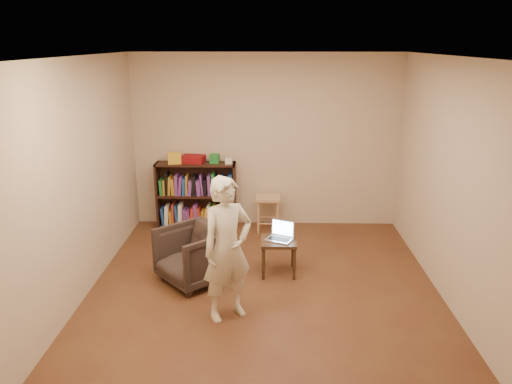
{
  "coord_description": "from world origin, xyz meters",
  "views": [
    {
      "loc": [
        0.05,
        -5.14,
        2.75
      ],
      "look_at": [
        -0.1,
        0.35,
        1.08
      ],
      "focal_mm": 35.0,
      "sensor_mm": 36.0,
      "label": 1
    }
  ],
  "objects_px": {
    "person": "(227,249)",
    "stool": "(268,203)",
    "armchair": "(194,255)",
    "side_table": "(279,245)",
    "bookshelf": "(197,198)",
    "laptop": "(281,235)"
  },
  "relations": [
    {
      "from": "person",
      "to": "stool",
      "type": "bearing_deg",
      "value": 47.11
    },
    {
      "from": "armchair",
      "to": "person",
      "type": "bearing_deg",
      "value": -11.22
    },
    {
      "from": "side_table",
      "to": "person",
      "type": "xyz_separation_m",
      "value": [
        -0.54,
        -1.02,
        0.39
      ]
    },
    {
      "from": "armchair",
      "to": "stool",
      "type": "bearing_deg",
      "value": 110.62
    },
    {
      "from": "stool",
      "to": "side_table",
      "type": "bearing_deg",
      "value": -84.74
    },
    {
      "from": "bookshelf",
      "to": "stool",
      "type": "bearing_deg",
      "value": -7.51
    },
    {
      "from": "side_table",
      "to": "person",
      "type": "height_order",
      "value": "person"
    },
    {
      "from": "bookshelf",
      "to": "armchair",
      "type": "bearing_deg",
      "value": -83.23
    },
    {
      "from": "stool",
      "to": "person",
      "type": "height_order",
      "value": "person"
    },
    {
      "from": "laptop",
      "to": "person",
      "type": "bearing_deg",
      "value": -94.11
    },
    {
      "from": "laptop",
      "to": "person",
      "type": "relative_size",
      "value": 0.24
    },
    {
      "from": "stool",
      "to": "armchair",
      "type": "relative_size",
      "value": 0.72
    },
    {
      "from": "stool",
      "to": "laptop",
      "type": "xyz_separation_m",
      "value": [
        0.16,
        -1.44,
        0.07
      ]
    },
    {
      "from": "stool",
      "to": "armchair",
      "type": "height_order",
      "value": "armchair"
    },
    {
      "from": "bookshelf",
      "to": "stool",
      "type": "relative_size",
      "value": 2.29
    },
    {
      "from": "person",
      "to": "laptop",
      "type": "bearing_deg",
      "value": 28.17
    },
    {
      "from": "bookshelf",
      "to": "person",
      "type": "height_order",
      "value": "person"
    },
    {
      "from": "bookshelf",
      "to": "person",
      "type": "relative_size",
      "value": 0.8
    },
    {
      "from": "side_table",
      "to": "laptop",
      "type": "relative_size",
      "value": 1.19
    },
    {
      "from": "side_table",
      "to": "armchair",
      "type": "bearing_deg",
      "value": -166.44
    },
    {
      "from": "armchair",
      "to": "laptop",
      "type": "distance_m",
      "value": 1.08
    },
    {
      "from": "side_table",
      "to": "person",
      "type": "relative_size",
      "value": 0.29
    }
  ]
}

